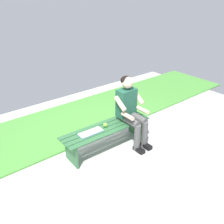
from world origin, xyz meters
TOP-DOWN VIEW (x-y plane):
  - ground_plane at (1.08, 1.00)m, footprint 10.00×7.00m
  - grass_strip at (0.00, -1.21)m, footprint 9.00×1.69m
  - bench_near at (0.00, 0.00)m, footprint 1.65×0.47m
  - person_seated at (-0.46, 0.10)m, footprint 0.50×0.69m
  - apple at (0.01, -0.02)m, footprint 0.08×0.08m
  - book_open at (0.32, -0.01)m, footprint 0.42×0.17m

SIDE VIEW (x-z plane):
  - ground_plane at x=1.08m, z-range -0.04..0.00m
  - grass_strip at x=0.00m, z-range 0.00..0.03m
  - bench_near at x=0.00m, z-range 0.11..0.54m
  - book_open at x=0.32m, z-range 0.43..0.45m
  - apple at x=0.01m, z-range 0.43..0.51m
  - person_seated at x=-0.46m, z-range 0.06..1.29m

